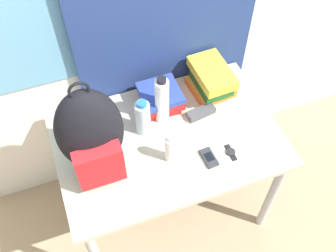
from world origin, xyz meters
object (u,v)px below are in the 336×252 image
Objects in this scene: sunscreen_bottle at (170,149)px; cell_phone at (209,158)px; backpack at (91,135)px; book_stack_center at (211,80)px; sports_bottle at (162,100)px; wristwatch at (231,152)px; sunglasses_case at (201,112)px; water_bottle at (143,117)px; book_stack_left at (160,97)px.

sunscreen_bottle reaches higher than cell_phone.
backpack reaches higher than book_stack_center.
sports_bottle is 3.06× the size of wristwatch.
sunscreen_bottle is 0.20m from cell_phone.
sunglasses_case is (-0.11, -0.14, -0.07)m from book_stack_center.
sunscreen_bottle is 0.32m from sunglasses_case.
sunscreen_bottle is 1.82× the size of wristwatch.
water_bottle reaches higher than sunscreen_bottle.
book_stack_left is 0.13m from sports_bottle.
cell_phone is 0.27m from sunglasses_case.
sports_bottle is (-0.31, -0.09, 0.06)m from book_stack_center.
sports_bottle reaches higher than sunglasses_case.
backpack is 1.88× the size of sports_bottle.
water_bottle is at bearing -163.20° from book_stack_center.
backpack is 0.50m from book_stack_left.
sports_bottle is at bearing 112.17° from cell_phone.
sunglasses_case is at bearing -1.55° from water_bottle.
water_bottle is at bearing 131.44° from cell_phone.
sunglasses_case is (0.17, -0.14, -0.04)m from book_stack_left.
book_stack_left is 0.47m from wristwatch.
cell_phone is (-0.18, -0.40, -0.08)m from book_stack_center.
book_stack_center is 1.61× the size of sunscreen_bottle.
backpack is at bearing 162.93° from cell_phone.
sports_bottle is at bearing 18.85° from water_bottle.
water_bottle is 0.73× the size of sports_bottle.
sunscreen_bottle is (-0.07, -0.34, 0.02)m from book_stack_left.
water_bottle is 0.46m from wristwatch.
sunglasses_case is (0.24, 0.19, -0.06)m from sunscreen_bottle.
sunglasses_case is at bearing -13.47° from sports_bottle.
sunscreen_bottle reaches higher than book_stack_left.
sports_bottle is 0.25m from sunscreen_bottle.
book_stack_left is 2.10× the size of cell_phone.
book_stack_left is 1.33× the size of sunscreen_bottle.
sports_bottle is 0.36m from cell_phone.
water_bottle reaches higher than book_stack_center.
book_stack_left is at bearing 31.91° from backpack.
sunscreen_bottle is at bearing 165.52° from wristwatch.
sunscreen_bottle is at bearing -101.04° from sports_bottle.
wristwatch is (0.04, -0.27, -0.01)m from sunglasses_case.
sports_bottle is 1.88× the size of sunglasses_case.
backpack is 3.15× the size of sunscreen_bottle.
backpack is at bearing -160.41° from book_stack_center.
backpack reaches higher than book_stack_left.
sports_bottle reaches higher than book_stack_center.
backpack reaches higher than sports_bottle.
wristwatch is at bearing -14.48° from sunscreen_bottle.
water_bottle is 2.25× the size of wristwatch.
book_stack_left is 0.29m from book_stack_center.
water_bottle reaches higher than sunglasses_case.
wristwatch is (0.24, -0.32, -0.14)m from sports_bottle.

